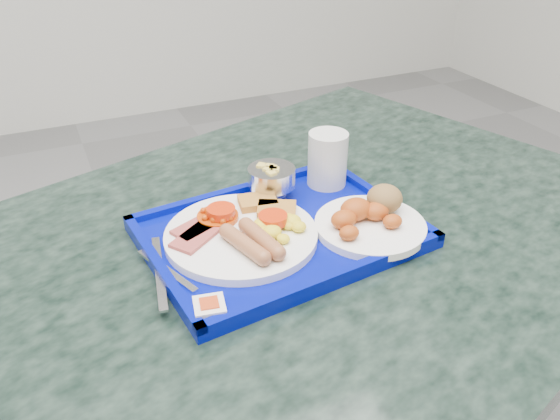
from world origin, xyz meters
The scene contains 9 objects.
table centered at (0.15, 0.15, 0.62)m, with size 1.55×1.26×0.84m.
tray centered at (0.15, 0.15, 0.85)m, with size 0.46×0.36×0.03m.
main_plate centered at (0.09, 0.16, 0.86)m, with size 0.25×0.25×0.04m.
bread_plate centered at (0.29, 0.10, 0.87)m, with size 0.18×0.18×0.06m.
fruit_bowl centered at (0.18, 0.27, 0.89)m, with size 0.09×0.09×0.06m.
juice_cup centered at (0.30, 0.27, 0.91)m, with size 0.07×0.07×0.10m.
spoon centered at (-0.03, 0.19, 0.86)m, with size 0.08×0.18×0.01m.
knife centered at (-0.06, 0.13, 0.85)m, with size 0.01×0.18×0.00m, color silver.
jam_packet centered at (-0.02, 0.01, 0.86)m, with size 0.05×0.05×0.02m.
Camera 1 is at (-0.16, -0.53, 1.35)m, focal length 35.00 mm.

